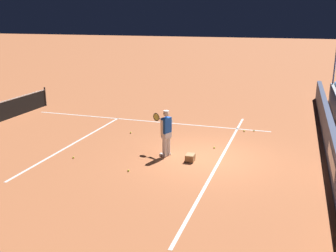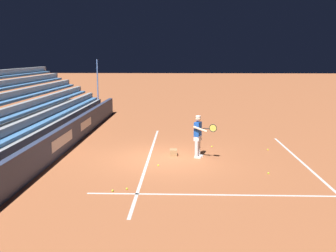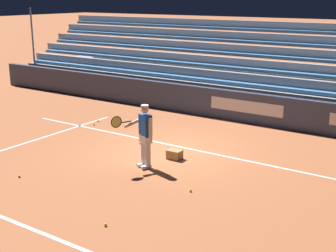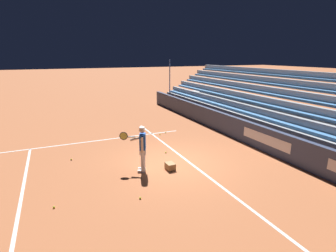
{
  "view_description": "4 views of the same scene",
  "coord_description": "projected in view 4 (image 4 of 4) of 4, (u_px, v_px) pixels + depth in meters",
  "views": [
    {
      "loc": [
        -13.24,
        -2.81,
        5.01
      ],
      "look_at": [
        -0.76,
        1.25,
        1.3
      ],
      "focal_mm": 42.0,
      "sensor_mm": 36.0,
      "label": 1
    },
    {
      "loc": [
        15.26,
        0.82,
        4.06
      ],
      "look_at": [
        0.06,
        0.29,
        1.35
      ],
      "focal_mm": 42.0,
      "sensor_mm": 36.0,
      "label": 2
    },
    {
      "loc": [
        -7.34,
        10.9,
        4.46
      ],
      "look_at": [
        -1.17,
        1.75,
        1.36
      ],
      "focal_mm": 50.0,
      "sensor_mm": 36.0,
      "label": 3
    },
    {
      "loc": [
        -8.9,
        4.3,
        4.22
      ],
      "look_at": [
        0.94,
        -0.08,
        1.29
      ],
      "focal_mm": 28.0,
      "sensor_mm": 36.0,
      "label": 4
    }
  ],
  "objects": [
    {
      "name": "ground_plane",
      "position": [
        176.0,
        162.0,
        10.64
      ],
      "size": [
        160.0,
        160.0,
        0.0
      ],
      "primitive_type": "plane",
      "color": "#B7663D"
    },
    {
      "name": "tennis_ball_on_baseline",
      "position": [
        160.0,
        134.0,
        14.28
      ],
      "size": [
        0.07,
        0.07,
        0.07
      ],
      "primitive_type": "sphere",
      "color": "#CCE533",
      "rests_on": "ground"
    },
    {
      "name": "tennis_ball_near_player",
      "position": [
        54.0,
        207.0,
        7.44
      ],
      "size": [
        0.07,
        0.07,
        0.07
      ],
      "primitive_type": "sphere",
      "color": "#CCE533",
      "rests_on": "ground"
    },
    {
      "name": "tennis_ball_midcourt",
      "position": [
        71.0,
        159.0,
        10.84
      ],
      "size": [
        0.07,
        0.07,
        0.07
      ],
      "primitive_type": "sphere",
      "color": "#CCE533",
      "rests_on": "ground"
    },
    {
      "name": "court_baseline_white",
      "position": [
        186.0,
        160.0,
        10.84
      ],
      "size": [
        12.0,
        0.1,
        0.01
      ],
      "primitive_type": "cube",
      "color": "white",
      "rests_on": "ground"
    },
    {
      "name": "court_sideline_white",
      "position": [
        65.0,
        145.0,
        12.7
      ],
      "size": [
        0.1,
        12.0,
        0.01
      ],
      "primitive_type": "cube",
      "color": "white",
      "rests_on": "ground"
    },
    {
      "name": "tennis_ball_far_left",
      "position": [
        166.0,
        152.0,
        11.62
      ],
      "size": [
        0.07,
        0.07,
        0.07
      ],
      "primitive_type": "sphere",
      "color": "#CCE533",
      "rests_on": "ground"
    },
    {
      "name": "back_wall_sponsor_board",
      "position": [
        258.0,
        137.0,
        12.16
      ],
      "size": [
        25.06,
        0.25,
        1.1
      ],
      "color": "#384260",
      "rests_on": "ground"
    },
    {
      "name": "bleacher_stand",
      "position": [
        299.0,
        125.0,
        13.13
      ],
      "size": [
        23.81,
        4.0,
        3.85
      ],
      "color": "#9EA3A8",
      "rests_on": "ground"
    },
    {
      "name": "tennis_ball_far_right",
      "position": [
        166.0,
        132.0,
        14.6
      ],
      "size": [
        0.07,
        0.07,
        0.07
      ],
      "primitive_type": "sphere",
      "color": "#CCE533",
      "rests_on": "ground"
    },
    {
      "name": "court_service_line_white",
      "position": [
        23.0,
        189.0,
        8.48
      ],
      "size": [
        8.22,
        0.1,
        0.01
      ],
      "primitive_type": "cube",
      "color": "white",
      "rests_on": "ground"
    },
    {
      "name": "ball_box_cardboard",
      "position": [
        170.0,
        166.0,
        9.94
      ],
      "size": [
        0.41,
        0.31,
        0.26
      ],
      "primitive_type": "cube",
      "rotation": [
        0.0,
        0.0,
        0.02
      ],
      "color": "#A87F51",
      "rests_on": "ground"
    },
    {
      "name": "tennis_player",
      "position": [
        142.0,
        149.0,
        9.6
      ],
      "size": [
        0.85,
        0.91,
        1.71
      ],
      "color": "silver",
      "rests_on": "ground"
    },
    {
      "name": "tennis_ball_by_box",
      "position": [
        140.0,
        198.0,
        7.92
      ],
      "size": [
        0.07,
        0.07,
        0.07
      ],
      "primitive_type": "sphere",
      "color": "#CCE533",
      "rests_on": "ground"
    }
  ]
}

